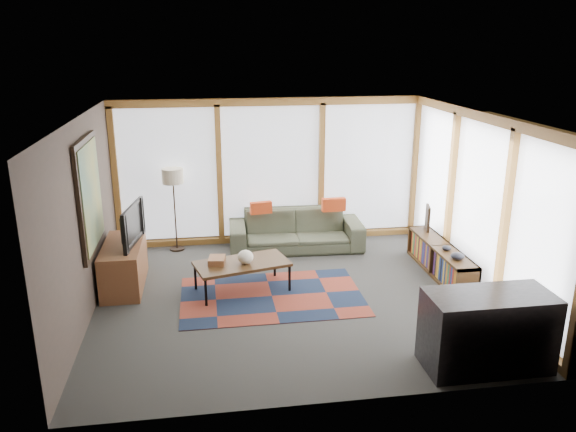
{
  "coord_description": "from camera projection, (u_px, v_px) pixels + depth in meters",
  "views": [
    {
      "loc": [
        -1.16,
        -7.28,
        3.54
      ],
      "look_at": [
        0.0,
        0.4,
        1.1
      ],
      "focal_mm": 35.0,
      "sensor_mm": 36.0,
      "label": 1
    }
  ],
  "objects": [
    {
      "name": "bookshelf",
      "position": [
        440.0,
        260.0,
        8.8
      ],
      "size": [
        0.36,
        1.96,
        0.49
      ],
      "primitive_type": null,
      "color": "#362012",
      "rests_on": "ground"
    },
    {
      "name": "room_envelope",
      "position": [
        320.0,
        183.0,
        8.23
      ],
      "size": [
        5.52,
        5.02,
        2.62
      ],
      "color": "#3F362F",
      "rests_on": "ground"
    },
    {
      "name": "sofa",
      "position": [
        296.0,
        230.0,
        9.88
      ],
      "size": [
        2.36,
        1.0,
        0.68
      ],
      "primitive_type": "imported",
      "rotation": [
        0.0,
        0.0,
        -0.04
      ],
      "color": "#3B3F30",
      "rests_on": "ground"
    },
    {
      "name": "book_stack",
      "position": [
        217.0,
        260.0,
        8.11
      ],
      "size": [
        0.26,
        0.31,
        0.1
      ],
      "primitive_type": "cube",
      "rotation": [
        0.0,
        0.0,
        -0.13
      ],
      "color": "brown",
      "rests_on": "coffee_table"
    },
    {
      "name": "television",
      "position": [
        126.0,
        224.0,
        8.21
      ],
      "size": [
        0.3,
        1.03,
        0.59
      ],
      "primitive_type": "imported",
      "rotation": [
        0.0,
        0.0,
        1.41
      ],
      "color": "black",
      "rests_on": "tv_console"
    },
    {
      "name": "coffee_table",
      "position": [
        242.0,
        276.0,
        8.24
      ],
      "size": [
        1.46,
        0.98,
        0.45
      ],
      "primitive_type": null,
      "rotation": [
        0.0,
        0.0,
        0.25
      ],
      "color": "#362012",
      "rests_on": "ground"
    },
    {
      "name": "pillow_left",
      "position": [
        261.0,
        208.0,
        9.66
      ],
      "size": [
        0.39,
        0.17,
        0.21
      ],
      "primitive_type": "cube",
      "rotation": [
        0.0,
        0.0,
        0.16
      ],
      "color": "#BE3B16",
      "rests_on": "sofa"
    },
    {
      "name": "ground",
      "position": [
        292.0,
        297.0,
        8.09
      ],
      "size": [
        5.5,
        5.5,
        0.0
      ],
      "primitive_type": "plane",
      "color": "#32322F",
      "rests_on": "ground"
    },
    {
      "name": "tv_console",
      "position": [
        124.0,
        265.0,
        8.36
      ],
      "size": [
        0.55,
        1.33,
        0.67
      ],
      "primitive_type": "cube",
      "color": "brown",
      "rests_on": "ground"
    },
    {
      "name": "rug",
      "position": [
        272.0,
        296.0,
        8.1
      ],
      "size": [
        2.6,
        1.67,
        0.01
      ],
      "primitive_type": "cube",
      "rotation": [
        0.0,
        0.0,
        0.0
      ],
      "color": "maroon",
      "rests_on": "ground"
    },
    {
      "name": "vase",
      "position": [
        245.0,
        257.0,
        8.1
      ],
      "size": [
        0.26,
        0.26,
        0.2
      ],
      "primitive_type": "ellipsoid",
      "rotation": [
        0.0,
        0.0,
        0.14
      ],
      "color": "silver",
      "rests_on": "coffee_table"
    },
    {
      "name": "shelf_picture",
      "position": [
        428.0,
        218.0,
        9.38
      ],
      "size": [
        0.12,
        0.32,
        0.42
      ],
      "primitive_type": "cube",
      "rotation": [
        0.0,
        0.0,
        -0.26
      ],
      "color": "black",
      "rests_on": "bookshelf"
    },
    {
      "name": "bowl_b",
      "position": [
        447.0,
        248.0,
        8.51
      ],
      "size": [
        0.17,
        0.17,
        0.07
      ],
      "primitive_type": "ellipsoid",
      "rotation": [
        0.0,
        0.0,
        -0.19
      ],
      "color": "black",
      "rests_on": "bookshelf"
    },
    {
      "name": "floor_lamp",
      "position": [
        175.0,
        210.0,
        9.7
      ],
      "size": [
        0.37,
        0.37,
        1.47
      ],
      "primitive_type": null,
      "color": "#30231A",
      "rests_on": "ground"
    },
    {
      "name": "pillow_right",
      "position": [
        334.0,
        205.0,
        9.8
      ],
      "size": [
        0.42,
        0.13,
        0.23
      ],
      "primitive_type": "cube",
      "rotation": [
        0.0,
        0.0,
        0.01
      ],
      "color": "#BE3B16",
      "rests_on": "sofa"
    },
    {
      "name": "bowl_a",
      "position": [
        458.0,
        256.0,
        8.15
      ],
      "size": [
        0.24,
        0.24,
        0.1
      ],
      "primitive_type": "ellipsoid",
      "rotation": [
        0.0,
        0.0,
        -0.21
      ],
      "color": "black",
      "rests_on": "bookshelf"
    },
    {
      "name": "bar_counter",
      "position": [
        487.0,
        331.0,
        6.26
      ],
      "size": [
        1.4,
        0.65,
        0.88
      ],
      "primitive_type": "cube",
      "rotation": [
        0.0,
        0.0,
        0.0
      ],
      "color": "black",
      "rests_on": "ground"
    }
  ]
}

